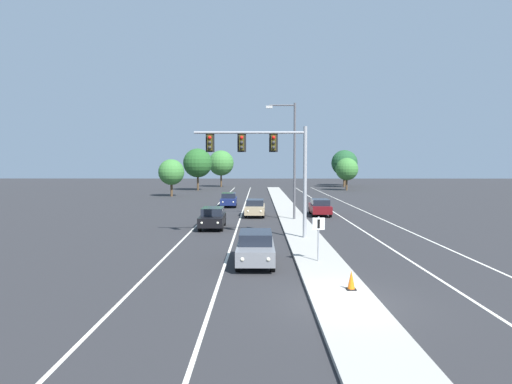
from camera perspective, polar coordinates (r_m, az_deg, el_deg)
The scene contains 21 objects.
ground_plane at distance 16.17m, azimuth 11.55°, elevation -14.10°, with size 260.00×260.00×0.00m, color #28282B.
median_island at distance 33.58m, azimuth 5.55°, elevation -4.59°, with size 2.40×110.00×0.15m, color #9E9B93.
lane_stripe_oncoming_center at distance 40.42m, azimuth -2.03°, elevation -3.26°, with size 0.14×100.00×0.01m, color silver.
lane_stripe_receding_center at distance 41.13m, azimuth 11.20°, elevation -3.21°, with size 0.14×100.00×0.01m, color silver.
edge_stripe_left at distance 40.69m, azimuth -6.68°, elevation -3.23°, with size 0.14×100.00×0.01m, color silver.
edge_stripe_right at distance 41.88m, azimuth 15.64°, elevation -3.15°, with size 0.14×100.00×0.01m, color silver.
overhead_signal_mast at distance 27.73m, azimuth 1.40°, elevation 4.84°, with size 7.28×0.44×7.20m.
median_sign_post at distance 21.41m, azimuth 8.31°, elevation -5.29°, with size 0.60×0.10×2.20m.
street_lamp_median at distance 37.22m, azimuth 4.81°, elevation 5.06°, with size 2.58×0.28×10.00m.
car_oncoming_grey at distance 21.35m, azimuth -0.06°, elevation -7.36°, with size 1.82×4.47×1.58m.
car_oncoming_black at distance 33.12m, azimuth -5.79°, elevation -3.41°, with size 1.86×4.49×1.58m.
car_oncoming_tan at distance 40.50m, azimuth -0.12°, elevation -2.08°, with size 1.91×4.51×1.58m.
car_oncoming_navy at distance 49.70m, azimuth -3.64°, elevation -1.01°, with size 1.93×4.51×1.58m.
car_receding_darkred at distance 41.57m, azimuth 8.50°, elevation -1.97°, with size 1.91×4.50×1.58m.
traffic_cone_median_nose at distance 17.05m, azimuth 12.54°, elevation -11.39°, with size 0.36×0.36×0.74m.
tree_far_right_c at distance 100.36m, azimuth 11.78°, elevation 3.85°, with size 5.55×5.55×8.02m.
tree_far_left_b at distance 66.24m, azimuth -11.18°, elevation 2.60°, with size 3.91×3.91×5.66m.
tree_far_left_a at distance 92.34m, azimuth -4.67°, elevation 3.85°, with size 5.42×5.42×7.84m.
tree_far_right_b at distance 81.70m, azimuth 11.97°, elevation 2.99°, with size 4.20×4.20×6.08m.
tree_far_left_c at distance 80.88m, azimuth -7.75°, elevation 3.84°, with size 5.41×5.41×7.83m.
tree_far_right_a at distance 92.94m, azimuth 11.65°, elevation 3.80°, with size 5.44×5.44×7.88m.
Camera 1 is at (-3.06, -15.09, 4.94)m, focal length 30.10 mm.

